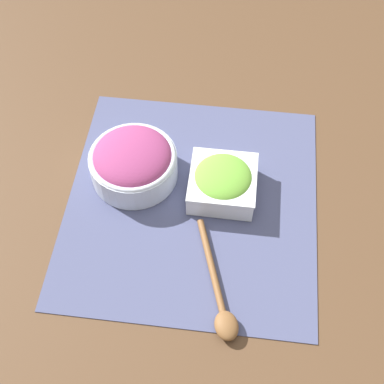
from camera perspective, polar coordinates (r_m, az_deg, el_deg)
ground_plane at (r=1.02m, az=0.00°, el=-1.08°), size 3.00×3.00×0.00m
placemat at (r=1.02m, az=0.00°, el=-1.01°), size 0.50×0.47×0.00m
lettuce_bowl at (r=1.00m, az=3.30°, el=1.12°), size 0.12×0.12×0.06m
onion_bowl at (r=1.02m, az=-6.29°, el=3.25°), size 0.17×0.17×0.08m
wooden_spoon at (r=0.91m, az=3.05°, el=-11.62°), size 0.23×0.10×0.02m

